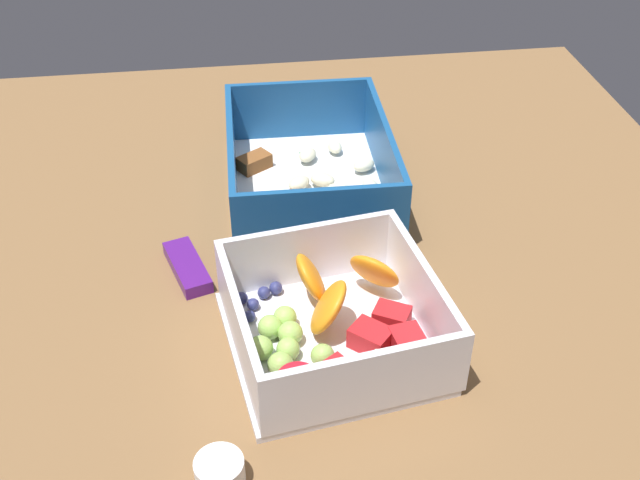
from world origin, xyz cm
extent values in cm
cube|color=brown|center=(0.00, 0.00, 1.00)|extent=(80.00, 80.00, 2.00)
cube|color=white|center=(9.34, -1.08, 2.30)|extent=(21.51, 15.94, 0.60)
cube|color=#19518C|center=(-0.95, -0.86, 5.79)|extent=(0.93, 15.50, 6.37)
cube|color=#19518C|center=(19.62, -1.30, 5.79)|extent=(0.93, 15.50, 6.37)
cube|color=#19518C|center=(9.50, 6.36, 5.79)|extent=(19.99, 1.03, 6.37)
cube|color=#19518C|center=(9.18, -8.53, 5.79)|extent=(19.99, 1.03, 6.37)
ellipsoid|color=beige|center=(6.38, -3.73, 3.63)|extent=(3.15, 3.54, 1.47)
ellipsoid|color=beige|center=(7.54, -6.84, 3.34)|extent=(2.37, 1.87, 1.06)
ellipsoid|color=beige|center=(8.72, -0.09, 3.45)|extent=(2.90, 2.95, 1.22)
ellipsoid|color=beige|center=(15.32, -4.54, 3.33)|extent=(2.19, 1.62, 1.04)
ellipsoid|color=beige|center=(11.25, -6.90, 3.43)|extent=(2.55, 2.86, 1.19)
ellipsoid|color=beige|center=(9.02, -2.37, 3.47)|extent=(2.65, 2.99, 1.24)
ellipsoid|color=beige|center=(2.81, -2.80, 3.48)|extent=(2.62, 1.90, 1.26)
ellipsoid|color=beige|center=(1.54, -0.54, 3.40)|extent=(2.50, 1.92, 1.14)
ellipsoid|color=beige|center=(13.96, -1.48, 3.42)|extent=(2.85, 2.60, 1.17)
ellipsoid|color=beige|center=(3.11, -5.55, 3.56)|extent=(2.41, 3.06, 1.37)
cube|color=red|center=(3.42, 4.55, 3.35)|extent=(2.69, 3.23, 1.51)
cube|color=brown|center=(13.39, 4.08, 3.34)|extent=(3.45, 3.83, 1.48)
cube|color=brown|center=(5.32, 0.16, 3.37)|extent=(3.10, 3.76, 1.54)
cube|color=#387A33|center=(15.44, -1.02, 2.70)|extent=(0.60, 0.40, 0.20)
cube|color=#387A33|center=(6.47, -3.68, 2.70)|extent=(0.60, 0.40, 0.20)
cube|color=#387A33|center=(5.03, -5.64, 2.70)|extent=(0.60, 0.40, 0.20)
cube|color=white|center=(-12.18, -0.31, 2.30)|extent=(17.61, 17.26, 0.60)
cube|color=white|center=(-19.54, -1.44, 5.35)|extent=(2.89, 14.99, 5.50)
cube|color=white|center=(-4.82, 0.83, 5.35)|extent=(2.89, 14.99, 5.50)
cube|color=white|center=(-13.28, 6.85, 5.35)|extent=(14.22, 2.77, 5.50)
cube|color=white|center=(-11.08, -7.46, 5.35)|extent=(14.22, 2.77, 5.50)
ellipsoid|color=orange|center=(-11.28, 0.17, 5.06)|extent=(5.50, 4.80, 4.71)
ellipsoid|color=orange|center=(-7.41, -4.33, 4.94)|extent=(5.29, 5.44, 4.47)
ellipsoid|color=orange|center=(-7.50, 0.86, 4.94)|extent=(4.56, 3.49, 4.48)
cube|color=red|center=(-17.24, 0.22, 3.51)|extent=(3.77, 3.57, 1.81)
cube|color=red|center=(-13.43, -2.94, 3.49)|extent=(3.65, 3.70, 1.78)
cube|color=#F4EACC|center=(-16.82, -3.68, 3.42)|extent=(2.98, 2.40, 1.63)
cube|color=red|center=(-11.33, -5.01, 3.42)|extent=(3.11, 3.37, 1.63)
cube|color=red|center=(-14.61, -5.61, 3.52)|extent=(3.41, 2.78, 1.85)
sphere|color=#9ECC60|center=(-11.31, 4.52, 3.56)|extent=(1.92, 1.92, 1.92)
sphere|color=#9ECC60|center=(-13.76, 3.38, 3.49)|extent=(1.78, 1.78, 1.78)
sphere|color=#9ECC60|center=(-15.34, 4.10, 3.57)|extent=(1.94, 1.94, 1.94)
sphere|color=#9ECC60|center=(-13.48, 5.42, 3.57)|extent=(1.94, 1.94, 1.94)
sphere|color=#9ECC60|center=(-10.34, 3.27, 3.53)|extent=(1.85, 1.85, 1.85)
sphere|color=#9ECC60|center=(-14.79, 0.92, 3.50)|extent=(1.81, 1.81, 1.81)
sphere|color=#9ECC60|center=(-12.21, 3.05, 3.57)|extent=(1.94, 1.94, 1.94)
cone|color=red|center=(-17.91, 3.11, 3.77)|extent=(2.91, 2.91, 2.33)
sphere|color=navy|center=(-9.35, 5.99, 3.08)|extent=(0.96, 0.96, 0.96)
sphere|color=navy|center=(-7.18, 6.51, 3.12)|extent=(1.04, 1.04, 1.04)
sphere|color=navy|center=(-7.99, 5.64, 3.10)|extent=(1.00, 1.00, 1.00)
sphere|color=navy|center=(-6.31, 3.64, 3.15)|extent=(1.10, 1.10, 1.10)
sphere|color=navy|center=(-6.73, 4.66, 3.13)|extent=(1.06, 1.06, 1.06)
cube|color=#51197A|center=(-1.88, 10.92, 2.60)|extent=(7.40, 4.35, 1.20)
cylinder|color=white|center=(-23.66, 8.80, 3.03)|extent=(3.24, 3.24, 2.05)
camera|label=1|loc=(-54.61, 6.52, 44.76)|focal=43.40mm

